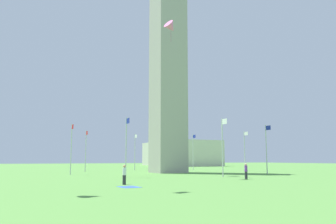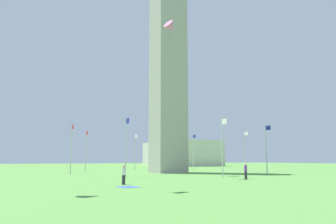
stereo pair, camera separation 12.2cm
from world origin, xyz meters
name	(u,v)px [view 1 (the left image)]	position (x,y,z in m)	size (l,w,h in m)	color
ground_plane	(168,173)	(0.00, 0.00, 0.00)	(260.00, 260.00, 0.00)	#548C3D
obelisk_monument	(168,40)	(0.00, 0.00, 21.82)	(4.80, 4.80, 43.64)	#A8A399
flagpole_n	(223,144)	(15.25, 0.00, 3.93)	(1.12, 0.14, 7.11)	silver
flagpole_ne	(267,147)	(10.81, 10.74, 3.93)	(1.12, 0.14, 7.11)	silver
flagpole_e	(245,149)	(0.07, 15.19, 3.93)	(1.12, 0.14, 7.11)	silver
flagpole_se	(193,150)	(-10.67, 10.74, 3.93)	(1.12, 0.14, 7.11)	silver
flagpole_s	(135,150)	(-15.12, 0.00, 3.93)	(1.12, 0.14, 7.11)	silver
flagpole_sw	(86,149)	(-10.67, -10.74, 3.93)	(1.12, 0.14, 7.11)	silver
flagpole_w	(71,146)	(0.07, -15.19, 3.93)	(1.12, 0.14, 7.11)	silver
flagpole_nw	(126,144)	(10.81, -10.74, 3.93)	(1.12, 0.14, 7.11)	silver
person_white_shirt	(124,175)	(22.13, -14.75, 0.83)	(0.32, 0.32, 1.66)	#2D2D38
person_purple_shirt	(246,171)	(19.98, -0.31, 0.84)	(0.32, 0.32, 1.70)	#2D2D38
kite_pink_delta	(171,27)	(7.24, -3.03, 21.01)	(2.09, 2.42, 3.18)	pink
distant_building	(180,154)	(-53.38, 30.15, 3.94)	(29.49, 15.28, 7.88)	beige
picnic_blanket_near_first_person	(129,187)	(24.63, -15.20, 0.01)	(1.80, 1.40, 0.01)	blue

